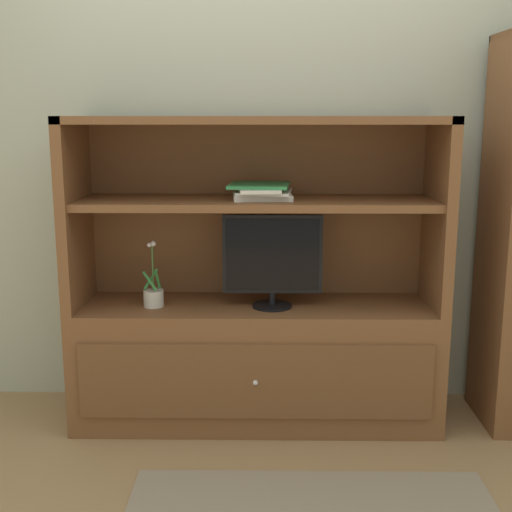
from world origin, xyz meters
The scene contains 6 objects.
ground_plane centered at (0.00, 0.00, 0.00)m, with size 8.00×8.00×0.00m, color #99754C.
painted_rear_wall centered at (0.00, 0.75, 1.40)m, with size 6.00×0.10×2.80m, color #ADB29E.
media_console centered at (0.00, 0.41, 0.47)m, with size 1.76×0.52×1.49m.
tv_monitor centered at (0.08, 0.36, 0.83)m, with size 0.47×0.19×0.44m.
potted_plant centered at (-0.49, 0.36, 0.64)m, with size 0.10×0.10×0.32m.
magazine_stack centered at (0.02, 0.40, 1.14)m, with size 0.31×0.33×0.07m.
Camera 1 is at (0.04, -2.73, 1.48)m, focal length 46.98 mm.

